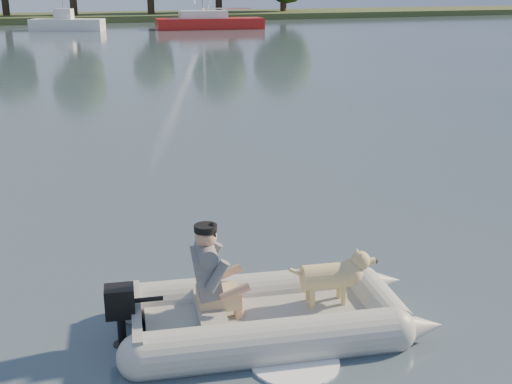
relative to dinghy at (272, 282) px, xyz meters
name	(u,v)px	position (x,y,z in m)	size (l,w,h in m)	color
water	(319,293)	(0.84, 0.56, -0.55)	(160.00, 160.00, 0.00)	slate
shore_bank	(34,19)	(0.84, 62.56, -0.30)	(160.00, 12.00, 0.70)	#47512D
dinghy	(272,282)	(0.00, 0.00, 0.00)	(4.41, 3.09, 1.30)	#ABABA6
man	(209,269)	(-0.64, 0.16, 0.18)	(0.68, 0.58, 1.01)	slate
dog	(326,280)	(0.61, -0.06, -0.07)	(0.87, 0.31, 0.58)	tan
outboard_motor	(121,319)	(-1.53, 0.26, -0.26)	(0.39, 0.27, 0.74)	black
motorboat	(67,16)	(2.62, 47.86, 0.55)	(5.72, 2.20, 2.42)	white
sailboat	(209,22)	(13.45, 45.62, -0.03)	(8.83, 3.70, 11.77)	#B11814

